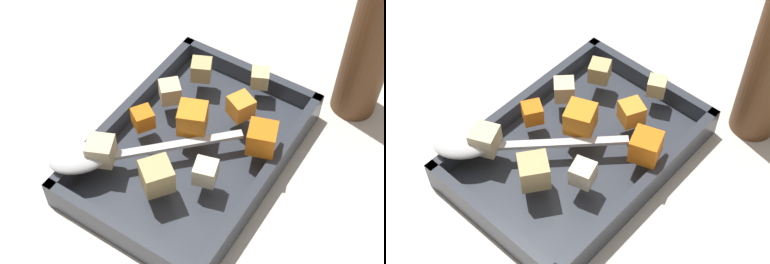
% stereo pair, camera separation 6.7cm
% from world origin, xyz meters
% --- Properties ---
extents(ground_plane, '(4.00, 4.00, 0.00)m').
position_xyz_m(ground_plane, '(0.00, 0.00, 0.00)').
color(ground_plane, beige).
extents(baking_dish, '(0.30, 0.21, 0.04)m').
position_xyz_m(baking_dish, '(0.02, -0.01, 0.01)').
color(baking_dish, '#333842').
rests_on(baking_dish, ground_plane).
extents(carrot_chunk_near_left, '(0.04, 0.04, 0.03)m').
position_xyz_m(carrot_chunk_near_left, '(0.05, -0.08, 0.06)').
color(carrot_chunk_near_left, orange).
rests_on(carrot_chunk_near_left, baking_dish).
extents(carrot_chunk_corner_sw, '(0.04, 0.04, 0.03)m').
position_xyz_m(carrot_chunk_corner_sw, '(0.08, -0.04, 0.05)').
color(carrot_chunk_corner_sw, orange).
rests_on(carrot_chunk_corner_sw, baking_dish).
extents(carrot_chunk_back_center, '(0.04, 0.04, 0.03)m').
position_xyz_m(carrot_chunk_back_center, '(0.03, -0.00, 0.06)').
color(carrot_chunk_back_center, orange).
rests_on(carrot_chunk_back_center, baking_dish).
extents(carrot_chunk_under_handle, '(0.03, 0.03, 0.02)m').
position_xyz_m(carrot_chunk_under_handle, '(-0.00, 0.05, 0.05)').
color(carrot_chunk_under_handle, orange).
rests_on(carrot_chunk_under_handle, baking_dish).
extents(potato_chunk_corner_nw, '(0.03, 0.03, 0.03)m').
position_xyz_m(potato_chunk_corner_nw, '(0.11, 0.04, 0.05)').
color(potato_chunk_corner_nw, tan).
rests_on(potato_chunk_corner_nw, baking_dish).
extents(potato_chunk_corner_se, '(0.03, 0.03, 0.02)m').
position_xyz_m(potato_chunk_corner_se, '(0.14, -0.03, 0.05)').
color(potato_chunk_corner_se, '#E0CC89').
rests_on(potato_chunk_corner_se, baking_dish).
extents(potato_chunk_corner_ne, '(0.04, 0.04, 0.03)m').
position_xyz_m(potato_chunk_corner_ne, '(-0.07, 0.06, 0.06)').
color(potato_chunk_corner_ne, beige).
rests_on(potato_chunk_corner_ne, baking_dish).
extents(potato_chunk_front_center, '(0.04, 0.04, 0.03)m').
position_xyz_m(potato_chunk_front_center, '(0.05, 0.05, 0.05)').
color(potato_chunk_front_center, beige).
rests_on(potato_chunk_front_center, baking_dish).
extents(potato_chunk_far_left, '(0.03, 0.03, 0.02)m').
position_xyz_m(potato_chunk_far_left, '(-0.03, -0.05, 0.05)').
color(potato_chunk_far_left, beige).
rests_on(potato_chunk_far_left, baking_dish).
extents(potato_chunk_center, '(0.05, 0.05, 0.03)m').
position_xyz_m(potato_chunk_center, '(-0.06, -0.01, 0.06)').
color(potato_chunk_center, tan).
rests_on(potato_chunk_center, baking_dish).
extents(serving_spoon, '(0.18, 0.18, 0.02)m').
position_xyz_m(serving_spoon, '(-0.08, 0.07, 0.05)').
color(serving_spoon, silver).
rests_on(serving_spoon, baking_dish).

